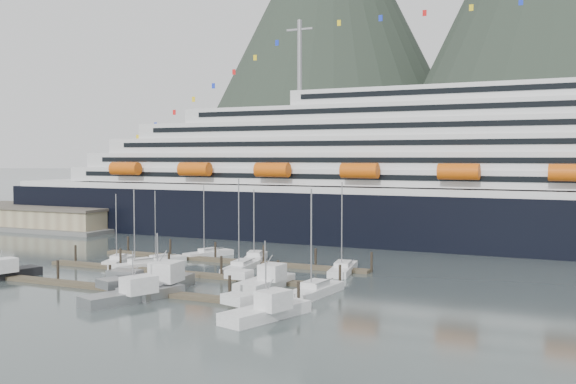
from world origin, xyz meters
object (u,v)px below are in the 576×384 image
object	(u,v)px
sailboat_g	(343,270)
trawler_d	(265,310)
trawler_b	(157,284)
sailboat_d	(242,268)
sailboat_e	(208,254)
sailboat_c	(140,266)
cruise_ship	(490,183)
sailboat_b	(160,261)
sailboat_a	(119,261)
sailboat_f	(255,259)
warehouse	(41,219)
trawler_c	(132,294)
sailboat_h	(315,292)
trawler_e	(264,281)

from	to	relation	value
sailboat_g	trawler_d	size ratio (longest dim) A/B	1.20
trawler_b	sailboat_d	bearing A→B (deg)	-12.10
sailboat_d	sailboat_e	world-z (taller)	sailboat_d
sailboat_d	sailboat_g	size ratio (longest dim) A/B	1.03
sailboat_c	sailboat_g	world-z (taller)	sailboat_g
cruise_ship	trawler_d	bearing A→B (deg)	-99.86
sailboat_b	sailboat_e	xyz separation A→B (m)	(3.12, 9.47, 0.01)
sailboat_a	sailboat_c	bearing A→B (deg)	-129.50
trawler_b	trawler_d	distance (m)	19.92
sailboat_f	trawler_b	distance (m)	26.90
warehouse	trawler_c	world-z (taller)	trawler_c
cruise_ship	sailboat_b	xyz separation A→B (m)	(-44.31, -44.42, -11.64)
trawler_b	trawler_d	xyz separation A→B (m)	(18.82, -6.53, -0.15)
sailboat_h	trawler_b	size ratio (longest dim) A/B	1.06
warehouse	trawler_e	xyz separation A→B (m)	(82.29, -42.54, -1.37)
sailboat_b	sailboat_g	bearing A→B (deg)	-61.76
trawler_c	sailboat_f	bearing A→B (deg)	21.38
sailboat_b	sailboat_d	distance (m)	15.17
trawler_c	sailboat_d	bearing A→B (deg)	16.78
sailboat_e	sailboat_g	xyz separation A→B (m)	(26.41, -4.95, 0.02)
sailboat_e	cruise_ship	bearing A→B (deg)	-27.96
sailboat_c	warehouse	bearing A→B (deg)	80.27
sailboat_f	sailboat_g	bearing A→B (deg)	-121.09
sailboat_e	trawler_b	bearing A→B (deg)	-138.50
sailboat_b	sailboat_g	xyz separation A→B (m)	(29.54, 4.52, 0.03)
cruise_ship	sailboat_b	world-z (taller)	cruise_ship
sailboat_d	sailboat_b	bearing A→B (deg)	80.35
sailboat_e	trawler_e	xyz separation A→B (m)	(21.45, -20.54, 0.47)
sailboat_c	trawler_c	bearing A→B (deg)	-121.63
trawler_b	trawler_c	xyz separation A→B (m)	(0.62, -5.59, -0.16)
cruise_ship	trawler_b	size ratio (longest dim) A/B	16.16
sailboat_c	trawler_d	xyz separation A→B (m)	(31.72, -19.86, 0.44)
cruise_ship	trawler_c	xyz separation A→B (m)	(-30.34, -68.96, -11.19)
warehouse	sailboat_c	size ratio (longest dim) A/B	3.65
warehouse	sailboat_b	world-z (taller)	sailboat_b
sailboat_d	cruise_ship	bearing A→B (deg)	-41.35
sailboat_b	trawler_b	size ratio (longest dim) A/B	0.93
sailboat_c	trawler_d	distance (m)	37.42
sailboat_c	sailboat_e	bearing A→B (deg)	12.73
sailboat_g	warehouse	bearing A→B (deg)	61.61
trawler_c	sailboat_c	bearing A→B (deg)	55.19
sailboat_h	trawler_d	world-z (taller)	sailboat_h
sailboat_b	sailboat_e	world-z (taller)	sailboat_e
cruise_ship	trawler_e	xyz separation A→B (m)	(-19.73, -55.49, -11.16)
sailboat_b	trawler_b	distance (m)	23.19
sailboat_b	trawler_e	world-z (taller)	sailboat_b
cruise_ship	trawler_d	world-z (taller)	cruise_ship
sailboat_b	trawler_c	xyz separation A→B (m)	(13.96, -24.54, 0.45)
warehouse	sailboat_b	bearing A→B (deg)	-28.61
sailboat_a	sailboat_d	size ratio (longest dim) A/B	0.81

